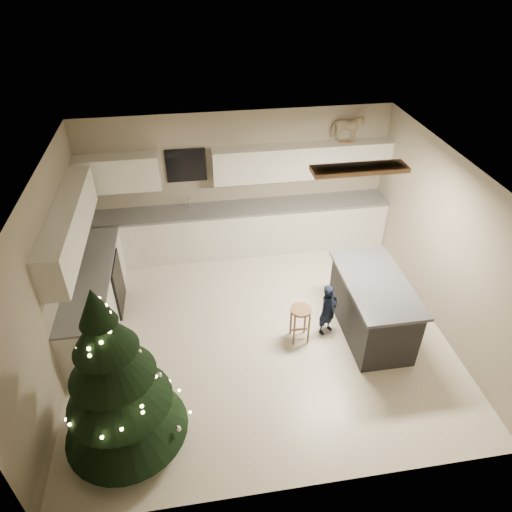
% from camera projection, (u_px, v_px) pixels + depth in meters
% --- Properties ---
extents(ground_plane, '(5.50, 5.50, 0.00)m').
position_uv_depth(ground_plane, '(260.00, 329.00, 7.06)').
color(ground_plane, beige).
extents(room_shell, '(5.52, 5.02, 2.61)m').
position_uv_depth(room_shell, '(262.00, 234.00, 6.05)').
color(room_shell, gray).
rests_on(room_shell, ground_plane).
extents(cabinetry, '(5.50, 3.20, 2.00)m').
position_uv_depth(cabinetry, '(192.00, 236.00, 7.83)').
color(cabinetry, silver).
rests_on(cabinetry, ground_plane).
extents(island, '(0.90, 1.70, 0.95)m').
position_uv_depth(island, '(372.00, 306.00, 6.78)').
color(island, black).
rests_on(island, ground_plane).
extents(bar_stool, '(0.31, 0.31, 0.59)m').
position_uv_depth(bar_stool, '(300.00, 316.00, 6.65)').
color(bar_stool, brown).
rests_on(bar_stool, ground_plane).
extents(christmas_tree, '(1.48, 1.43, 2.36)m').
position_uv_depth(christmas_tree, '(117.00, 387.00, 4.97)').
color(christmas_tree, '#3F2816').
rests_on(christmas_tree, ground_plane).
extents(toddler, '(0.38, 0.33, 0.86)m').
position_uv_depth(toddler, '(328.00, 310.00, 6.78)').
color(toddler, black).
rests_on(toddler, ground_plane).
extents(rocking_horse, '(0.61, 0.40, 0.50)m').
position_uv_depth(rocking_horse, '(347.00, 128.00, 7.86)').
color(rocking_horse, brown).
rests_on(rocking_horse, cabinetry).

